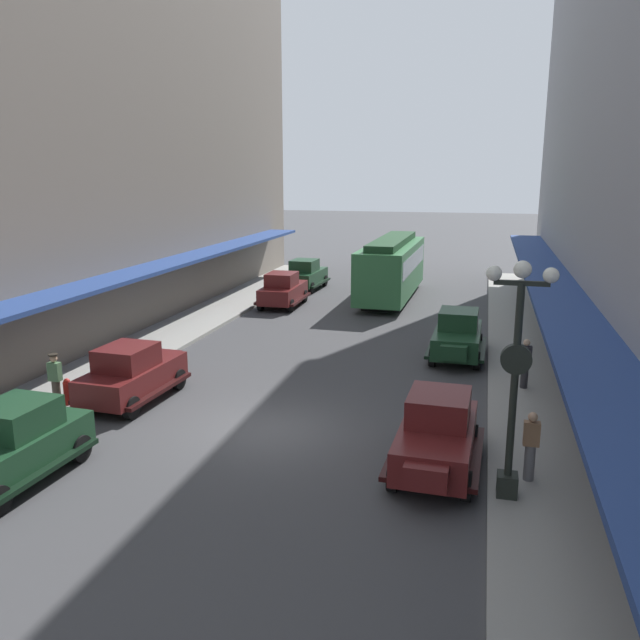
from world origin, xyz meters
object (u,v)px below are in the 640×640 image
Objects in this scene: parked_car_2 at (306,274)px; lamp_post_with_clock at (515,371)px; parked_car_0 at (283,289)px; streetcar at (392,266)px; parked_car_1 at (458,334)px; parked_car_3 at (11,443)px; pedestrian_1 at (55,380)px; pedestrian_0 at (525,363)px; parked_car_4 at (437,432)px; parked_car_5 at (132,372)px; pedestrian_2 at (531,446)px; fire_hydrant at (68,391)px.

lamp_post_with_clock reaches higher than parked_car_2.
streetcar is (5.30, 3.39, 0.96)m from parked_car_0.
parked_car_1 is 16.04m from parked_car_3.
parked_car_1 is 2.56× the size of pedestrian_1.
parked_car_0 is 0.99× the size of parked_car_2.
pedestrian_0 is 14.63m from pedestrian_1.
parked_car_5 is at bearing 166.14° from parked_car_4.
parked_car_1 is 1.00× the size of parked_car_4.
parked_car_2 is 1.00× the size of parked_car_4.
parked_car_0 is at bearing 120.72° from lamp_post_with_clock.
parked_car_3 is at bearing -90.07° from parked_car_0.
parked_car_3 is (0.21, -25.75, 0.00)m from parked_car_2.
parked_car_2 is 0.84× the size of lamp_post_with_clock.
streetcar is (5.33, 23.89, 0.96)m from parked_car_3.
parked_car_2 is 26.49m from lamp_post_with_clock.
pedestrian_2 is (13.38, -1.27, -0.02)m from pedestrian_1.
fire_hydrant is at bearing 173.09° from pedestrian_2.
parked_car_5 is (-9.59, 2.37, 0.00)m from parked_car_4.
parked_car_5 is at bearing -89.77° from parked_car_2.
streetcar reaches higher than parked_car_3.
parked_car_5 reaches higher than fire_hydrant.
parked_car_1 reaches higher than pedestrian_2.
pedestrian_0 is at bearing 84.49° from lamp_post_with_clock.
parked_car_3 is 9.97m from parked_car_4.
parked_car_1 is at bearing 37.47° from fire_hydrant.
parked_car_3 and parked_car_4 have the same top height.
parked_car_1 is 2.61× the size of pedestrian_2.
parked_car_0 reaches higher than pedestrian_1.
parked_car_3 reaches higher than fire_hydrant.
pedestrian_2 is at bearing -5.44° from pedestrian_1.
parked_car_4 is 11.20m from fire_hydrant.
lamp_post_with_clock is (11.06, -18.62, 2.04)m from parked_car_0.
pedestrian_1 is at bearing -138.52° from parked_car_5.
lamp_post_with_clock is 7.84m from pedestrian_0.
pedestrian_1 is at bearing -96.29° from parked_car_0.
parked_car_1 is (9.48, -7.58, 0.00)m from parked_car_0.
parked_car_1 is at bearing -38.64° from parked_car_0.
lamp_post_with_clock is at bearing -37.73° from parked_car_4.
lamp_post_with_clock is at bearing -75.34° from streetcar.
parked_car_2 is at bearing 127.12° from parked_car_1.
parked_car_5 is at bearing 166.82° from pedestrian_2.
parked_car_2 and parked_car_3 have the same top height.
parked_car_5 is 5.26× the size of fire_hydrant.
pedestrian_1 is at bearing 170.51° from lamp_post_with_clock.
parked_car_3 is 1.00× the size of parked_car_5.
parked_car_0 is at bearing 136.79° from pedestrian_0.
parked_car_1 is 12.16m from parked_car_5.
parked_car_1 is 11.34m from lamp_post_with_clock.
parked_car_0 is at bearing 141.36° from parked_car_1.
parked_car_4 is 2.62× the size of pedestrian_2.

